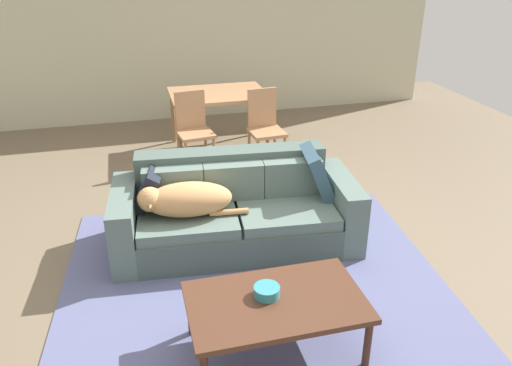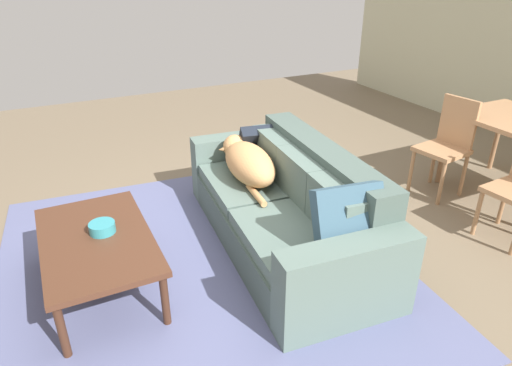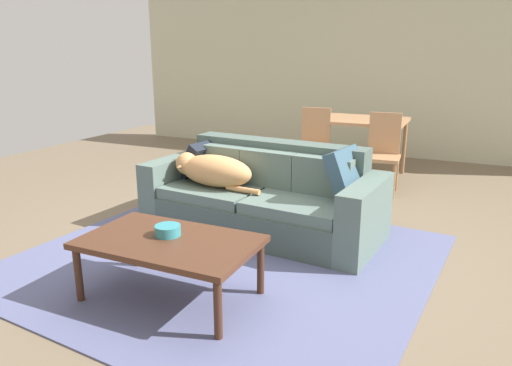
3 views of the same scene
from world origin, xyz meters
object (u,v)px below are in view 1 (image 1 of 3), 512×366
(throw_pillow_by_right_arm, at_px, (317,173))
(dining_table, at_px, (218,98))
(dining_chair_near_left, at_px, (193,127))
(couch, at_px, (235,211))
(throw_pillow_by_left_arm, at_px, (147,189))
(coffee_table, at_px, (276,305))
(bowl_on_coffee_table, at_px, (267,291))
(dining_chair_near_right, at_px, (265,124))
(dog_on_left_cushion, at_px, (184,200))

(throw_pillow_by_right_arm, xyz_separation_m, dining_table, (-0.47, 2.35, 0.08))
(dining_table, bearing_deg, dining_chair_near_left, -126.83)
(couch, xyz_separation_m, dining_chair_near_left, (-0.11, 1.79, 0.21))
(throw_pillow_by_left_arm, bearing_deg, dining_table, 64.58)
(coffee_table, relative_size, bowl_on_coffee_table, 6.66)
(dining_table, bearing_deg, dining_chair_near_right, -54.20)
(dog_on_left_cushion, xyz_separation_m, dining_chair_near_right, (1.21, 1.84, -0.05))
(couch, xyz_separation_m, throw_pillow_by_right_arm, (0.77, -0.02, 0.30))
(dog_on_left_cushion, xyz_separation_m, throw_pillow_by_left_arm, (-0.29, 0.25, 0.02))
(throw_pillow_by_left_arm, xyz_separation_m, coffee_table, (0.71, -1.56, -0.19))
(couch, height_order, dining_table, couch)
(dining_table, bearing_deg, dog_on_left_cushion, -107.06)
(coffee_table, height_order, bowl_on_coffee_table, bowl_on_coffee_table)
(bowl_on_coffee_table, bearing_deg, throw_pillow_by_right_arm, 57.80)
(dog_on_left_cushion, bearing_deg, bowl_on_coffee_table, -68.30)
(bowl_on_coffee_table, xyz_separation_m, dining_chair_near_right, (0.84, 3.08, 0.04))
(throw_pillow_by_left_arm, distance_m, bowl_on_coffee_table, 1.65)
(coffee_table, bearing_deg, dog_on_left_cushion, 107.81)
(throw_pillow_by_right_arm, relative_size, dining_table, 0.37)
(coffee_table, relative_size, dining_table, 0.94)
(dining_table, xyz_separation_m, dining_chair_near_right, (0.45, -0.63, -0.18))
(couch, bearing_deg, bowl_on_coffee_table, -88.70)
(dog_on_left_cushion, bearing_deg, throw_pillow_by_left_arm, 144.26)
(coffee_table, height_order, dining_chair_near_right, dining_chair_near_right)
(throw_pillow_by_left_arm, relative_size, dining_chair_near_left, 0.39)
(couch, distance_m, throw_pillow_by_right_arm, 0.82)
(dining_chair_near_left, height_order, dining_chair_near_right, dining_chair_near_left)
(dining_chair_near_right, bearing_deg, coffee_table, -108.18)
(dining_chair_near_right, bearing_deg, dining_chair_near_left, 170.26)
(throw_pillow_by_right_arm, xyz_separation_m, bowl_on_coffee_table, (-0.86, -1.36, -0.15))
(dining_table, distance_m, dining_chair_near_right, 0.79)
(dining_chair_near_left, distance_m, dining_chair_near_right, 0.86)
(dog_on_left_cushion, distance_m, throw_pillow_by_left_arm, 0.39)
(dog_on_left_cushion, height_order, coffee_table, dog_on_left_cushion)
(throw_pillow_by_right_arm, height_order, dining_chair_near_left, dining_chair_near_left)
(couch, bearing_deg, throw_pillow_by_left_arm, 176.06)
(throw_pillow_by_right_arm, relative_size, dining_chair_near_left, 0.49)
(coffee_table, relative_size, dining_chair_near_right, 1.24)
(dog_on_left_cushion, relative_size, throw_pillow_by_left_arm, 2.49)
(throw_pillow_by_right_arm, xyz_separation_m, coffee_table, (-0.81, -1.42, -0.23))
(throw_pillow_by_left_arm, relative_size, dining_table, 0.30)
(coffee_table, distance_m, bowl_on_coffee_table, 0.11)
(coffee_table, bearing_deg, throw_pillow_by_left_arm, 114.58)
(coffee_table, xyz_separation_m, dining_table, (0.34, 3.76, 0.30))
(dining_table, distance_m, dining_chair_near_left, 0.70)
(dog_on_left_cushion, relative_size, throw_pillow_by_right_arm, 2.02)
(couch, xyz_separation_m, dog_on_left_cushion, (-0.46, -0.13, 0.24))
(coffee_table, xyz_separation_m, dining_chair_near_left, (-0.07, 3.22, 0.13))
(dog_on_left_cushion, height_order, throw_pillow_by_left_arm, throw_pillow_by_left_arm)
(bowl_on_coffee_table, bearing_deg, couch, 86.16)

